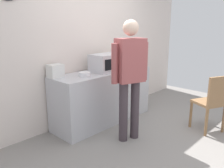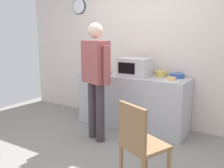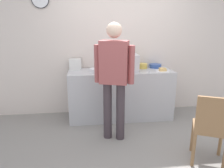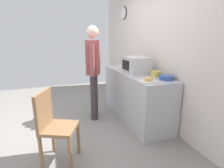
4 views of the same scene
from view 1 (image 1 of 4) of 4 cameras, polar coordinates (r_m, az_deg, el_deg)
name	(u,v)px [view 1 (image 1 of 4)]	position (r m, az deg, el deg)	size (l,w,h in m)	color
ground_plane	(164,141)	(3.64, 12.66, -13.68)	(6.00, 6.00, 0.00)	gray
back_wall	(91,47)	(4.26, -5.30, 9.08)	(5.40, 0.13, 2.60)	silver
kitchen_counter	(103,97)	(4.11, -2.14, -3.12)	(1.90, 0.62, 0.91)	#B7B7BC
microwave	(106,63)	(3.99, -1.55, 5.27)	(0.50, 0.39, 0.30)	silver
sandwich_plate	(137,66)	(4.42, 6.12, 4.36)	(0.27, 0.27, 0.07)	white
salad_bowl	(85,74)	(3.63, -6.76, 2.41)	(0.18, 0.18, 0.07)	white
cereal_bowl	(114,65)	(4.41, 0.52, 4.79)	(0.18, 0.18, 0.09)	gold
mixing_bowl	(122,64)	(4.62, 2.46, 5.05)	(0.23, 0.23, 0.07)	#33519E
toaster	(55,71)	(3.64, -13.82, 3.17)	(0.22, 0.18, 0.20)	silver
fork_utensil	(131,69)	(4.18, 4.63, 3.60)	(0.17, 0.02, 0.01)	silver
spoon_utensil	(124,71)	(3.99, 3.06, 3.11)	(0.17, 0.02, 0.01)	silver
person_standing	(130,72)	(3.30, 4.45, 2.93)	(0.56, 0.35, 1.76)	#3E3339
wooden_chair	(212,101)	(4.00, 23.53, -3.84)	(0.53, 0.53, 0.94)	olive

